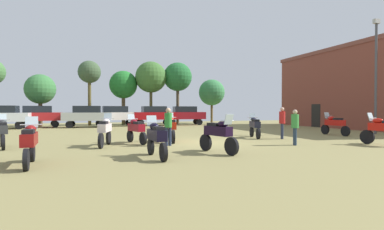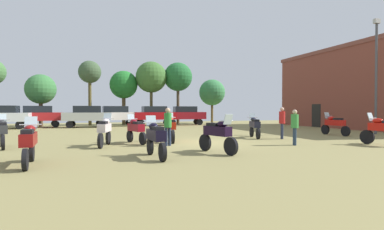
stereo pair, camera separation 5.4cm
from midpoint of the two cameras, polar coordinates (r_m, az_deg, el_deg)
name	(u,v)px [view 2 (the right image)]	position (r m, az deg, el deg)	size (l,w,h in m)	color
ground_plane	(201,143)	(15.35, 1.88, -5.23)	(44.00, 52.00, 0.02)	olive
brick_building	(371,87)	(30.94, 30.60, 4.50)	(6.12, 17.77, 7.25)	brown
motorcycle_3	(156,137)	(10.54, -6.72, -4.15)	(0.62, 2.25, 1.45)	black
motorcycle_4	(105,130)	(14.30, -15.99, -2.74)	(0.78, 2.15, 1.50)	black
motorcycle_5	(29,142)	(10.24, -28.21, -4.43)	(0.62, 2.24, 1.45)	black
motorcycle_6	(171,128)	(15.63, -3.86, -2.38)	(0.65, 2.18, 1.50)	black
motorcycle_7	(136,129)	(15.14, -10.44, -2.62)	(0.80, 2.05, 1.44)	black
motorcycle_8	(384,129)	(16.60, 32.44, -2.31)	(0.75, 2.23, 1.51)	black
motorcycle_9	(2,131)	(15.42, -32.00, -2.62)	(0.78, 2.12, 1.48)	black
motorcycle_10	(255,126)	(18.18, 11.77, -2.00)	(0.78, 2.05, 1.45)	black
motorcycle_11	(335,124)	(21.69, 25.30, -1.54)	(0.62, 2.28, 1.48)	black
motorcycle_12	(218,134)	(11.64, 4.99, -3.54)	(0.82, 2.15, 1.50)	black
car_1	(38,115)	(31.39, -26.96, 0.02)	(4.53, 2.47, 2.00)	black
car_2	(88,115)	(29.72, -19.00, 0.02)	(4.42, 2.12, 2.00)	black
car_3	(115,115)	(30.99, -14.20, 0.09)	(4.39, 2.02, 2.00)	black
car_4	(2,115)	(30.34, -32.04, -0.06)	(4.32, 1.84, 2.00)	black
car_5	(185,114)	(32.70, -1.29, 0.17)	(4.43, 2.14, 2.00)	black
car_6	(154,114)	(31.57, -7.07, 0.13)	(4.33, 1.88, 2.00)	black
person_1	(282,120)	(17.87, 16.65, -0.97)	(0.46, 0.46, 1.80)	#252C43
person_2	(168,124)	(13.92, -4.46, -1.64)	(0.39, 0.39, 1.74)	#212B45
person_3	(295,125)	(14.93, 18.84, -1.70)	(0.46, 0.46, 1.66)	#23334A
tree_1	(124,85)	(34.12, -12.68, 5.50)	(3.03, 3.03, 5.90)	brown
tree_3	(90,73)	(33.45, -18.62, 7.47)	(2.31, 2.31, 6.73)	brown
tree_5	(151,77)	(33.85, -7.63, 7.01)	(3.42, 3.42, 6.94)	brown
tree_6	(212,93)	(37.01, 3.84, 4.23)	(3.16, 3.16, 5.32)	brown
tree_7	(41,89)	(33.23, -26.52, 4.31)	(2.90, 2.90, 5.11)	brown
tree_8	(178,77)	(34.46, -2.61, 7.10)	(3.22, 3.22, 6.96)	brown
lamp_post	(376,71)	(24.12, 31.38, 7.11)	(0.44, 0.24, 7.76)	#47474C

